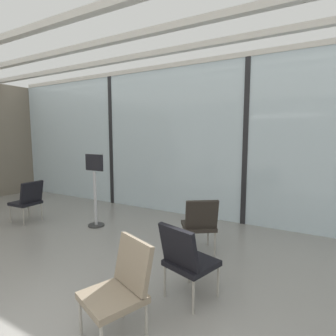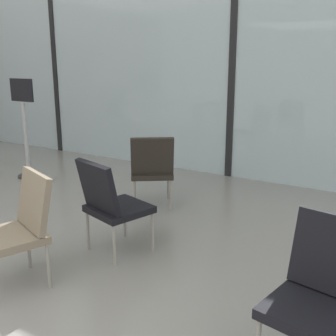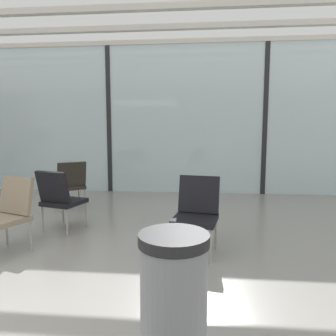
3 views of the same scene
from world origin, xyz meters
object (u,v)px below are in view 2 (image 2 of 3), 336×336
parked_airplane (254,36)px  lounge_chair_4 (19,223)px  lounge_chair_2 (111,201)px  info_sign (25,132)px  lounge_chair_0 (324,289)px  lounge_chair_5 (152,167)px

parked_airplane → lounge_chair_4: (1.24, -8.33, -1.77)m
lounge_chair_2 → info_sign: size_ratio=0.60×
lounge_chair_2 → info_sign: 2.96m
lounge_chair_2 → lounge_chair_4: same height
lounge_chair_0 → info_sign: 4.89m
parked_airplane → lounge_chair_2: size_ratio=16.09×
parked_airplane → lounge_chair_5: parked_airplane is taller
parked_airplane → info_sign: bearing=-100.3°
lounge_chair_2 → info_sign: info_sign is taller
lounge_chair_0 → lounge_chair_4: bearing=-162.8°
parked_airplane → lounge_chair_5: size_ratio=16.09×
lounge_chair_5 → lounge_chair_2: bearing=70.9°
info_sign → lounge_chair_4: bearing=-41.1°
parked_airplane → lounge_chair_4: 8.60m
lounge_chair_0 → lounge_chair_5: (-2.24, 1.70, 0.00)m
parked_airplane → lounge_chair_4: parked_airplane is taller
lounge_chair_4 → info_sign: bearing=159.4°
parked_airplane → lounge_chair_0: (3.40, -8.09, -1.77)m
lounge_chair_0 → lounge_chair_5: bearing=153.7°
lounge_chair_4 → lounge_chair_5: (-0.07, 1.94, 0.00)m
lounge_chair_2 → lounge_chair_5: size_ratio=1.00×
lounge_chair_5 → lounge_chair_0: bearing=107.3°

